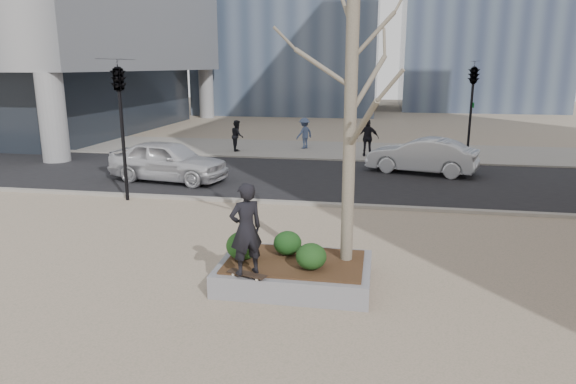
% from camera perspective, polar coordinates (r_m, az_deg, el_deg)
% --- Properties ---
extents(ground, '(120.00, 120.00, 0.00)m').
position_cam_1_polar(ground, '(10.71, -4.60, -9.72)').
color(ground, tan).
rests_on(ground, ground).
extents(street, '(60.00, 8.00, 0.02)m').
position_cam_1_polar(street, '(20.11, 2.64, 1.57)').
color(street, black).
rests_on(street, ground).
extents(far_sidewalk, '(60.00, 6.00, 0.02)m').
position_cam_1_polar(far_sidewalk, '(26.94, 4.63, 4.68)').
color(far_sidewalk, gray).
rests_on(far_sidewalk, ground).
extents(planter, '(3.00, 2.00, 0.45)m').
position_cam_1_polar(planter, '(10.43, 0.76, -9.01)').
color(planter, gray).
rests_on(planter, ground).
extents(planter_mulch, '(2.70, 1.70, 0.04)m').
position_cam_1_polar(planter_mulch, '(10.33, 0.77, -7.76)').
color(planter_mulch, '#382314').
rests_on(planter_mulch, planter).
extents(sycamore_tree, '(2.80, 2.80, 6.60)m').
position_cam_1_polar(sycamore_tree, '(9.81, 7.01, 10.92)').
color(sycamore_tree, gray).
rests_on(sycamore_tree, planter_mulch).
extents(shrub_left, '(0.66, 0.66, 0.56)m').
position_cam_1_polar(shrub_left, '(10.37, -5.06, -5.95)').
color(shrub_left, '#163D13').
rests_on(shrub_left, planter_mulch).
extents(shrub_middle, '(0.58, 0.58, 0.49)m').
position_cam_1_polar(shrub_middle, '(10.58, -0.05, -5.69)').
color(shrub_middle, '#113613').
rests_on(shrub_middle, planter_mulch).
extents(shrub_right, '(0.59, 0.59, 0.50)m').
position_cam_1_polar(shrub_right, '(9.86, 2.58, -7.16)').
color(shrub_right, '#113615').
rests_on(shrub_right, planter_mulch).
extents(skateboard, '(0.80, 0.44, 0.08)m').
position_cam_1_polar(skateboard, '(9.70, -4.59, -9.18)').
color(skateboard, black).
rests_on(skateboard, planter).
extents(skateboarder, '(0.75, 0.71, 1.72)m').
position_cam_1_polar(skateboarder, '(9.38, -4.70, -4.12)').
color(skateboarder, black).
rests_on(skateboarder, skateboard).
extents(police_car, '(4.77, 2.52, 1.55)m').
position_cam_1_polar(police_car, '(19.93, -13.16, 3.41)').
color(police_car, silver).
rests_on(police_car, street).
extents(car_silver, '(4.59, 2.65, 1.43)m').
position_cam_1_polar(car_silver, '(21.55, 14.66, 3.93)').
color(car_silver, '#AAADB2').
rests_on(car_silver, street).
extents(pedestrian_a, '(0.81, 0.92, 1.58)m').
position_cam_1_polar(pedestrian_a, '(26.52, -5.66, 6.26)').
color(pedestrian_a, black).
rests_on(pedestrian_a, far_sidewalk).
extents(pedestrian_b, '(1.11, 1.19, 1.61)m').
position_cam_1_polar(pedestrian_b, '(27.23, 1.83, 6.55)').
color(pedestrian_b, '#425377').
rests_on(pedestrian_b, far_sidewalk).
extents(pedestrian_c, '(1.07, 0.51, 1.78)m').
position_cam_1_polar(pedestrian_c, '(25.09, 8.86, 5.96)').
color(pedestrian_c, black).
rests_on(pedestrian_c, far_sidewalk).
extents(traffic_light_near, '(0.60, 2.48, 4.50)m').
position_cam_1_polar(traffic_light_near, '(17.22, -17.92, 6.42)').
color(traffic_light_near, black).
rests_on(traffic_light_near, ground).
extents(traffic_light_far, '(0.60, 2.48, 4.50)m').
position_cam_1_polar(traffic_light_far, '(24.48, 19.63, 8.30)').
color(traffic_light_far, black).
rests_on(traffic_light_far, ground).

